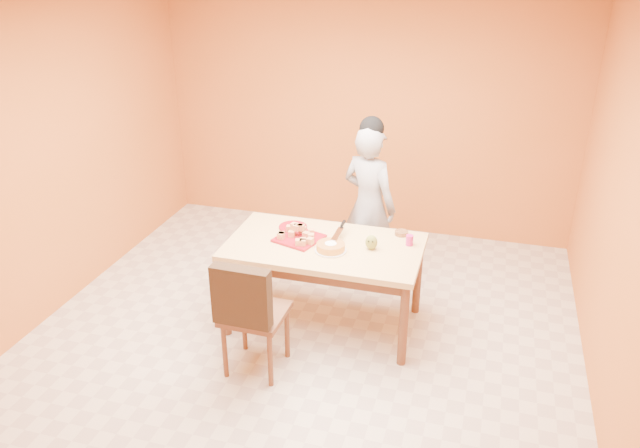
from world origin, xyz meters
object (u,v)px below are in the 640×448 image
(sponge_cake, at_px, (331,247))
(magenta_glass, at_px, (410,240))
(pastry_platter, at_px, (299,238))
(checker_tin, at_px, (401,233))
(dining_table, at_px, (324,254))
(egg_ornament, at_px, (371,242))
(person, at_px, (369,206))
(dining_chair, at_px, (254,312))
(red_dinner_plate, at_px, (293,227))

(sponge_cake, height_order, magenta_glass, magenta_glass)
(pastry_platter, height_order, checker_tin, checker_tin)
(dining_table, xyz_separation_m, egg_ornament, (0.39, 0.02, 0.16))
(pastry_platter, bearing_deg, dining_table, -6.86)
(person, bearing_deg, checker_tin, 150.88)
(dining_chair, xyz_separation_m, magenta_glass, (1.01, 0.93, 0.29))
(dining_table, xyz_separation_m, magenta_glass, (0.67, 0.18, 0.14))
(dining_table, bearing_deg, red_dinner_plate, 146.54)
(egg_ornament, relative_size, magenta_glass, 1.42)
(sponge_cake, distance_m, magenta_glass, 0.66)
(pastry_platter, distance_m, magenta_glass, 0.91)
(pastry_platter, bearing_deg, red_dinner_plate, 120.69)
(red_dinner_plate, bearing_deg, dining_chair, -89.27)
(person, bearing_deg, dining_chair, 95.64)
(magenta_glass, bearing_deg, egg_ornament, -150.60)
(dining_chair, xyz_separation_m, sponge_cake, (0.42, 0.65, 0.29))
(magenta_glass, distance_m, checker_tin, 0.20)
(sponge_cake, bearing_deg, pastry_platter, 157.28)
(checker_tin, bearing_deg, red_dinner_plate, -172.59)
(dining_chair, height_order, person, person)
(person, distance_m, checker_tin, 0.64)
(magenta_glass, bearing_deg, checker_tin, 118.49)
(red_dinner_plate, distance_m, sponge_cake, 0.54)
(dining_table, bearing_deg, checker_tin, 31.08)
(person, xyz_separation_m, pastry_platter, (-0.42, -0.83, -0.00))
(egg_ornament, bearing_deg, magenta_glass, 25.38)
(person, bearing_deg, egg_ornament, 126.82)
(sponge_cake, distance_m, checker_tin, 0.67)
(sponge_cake, relative_size, egg_ornament, 1.84)
(pastry_platter, relative_size, sponge_cake, 1.48)
(dining_chair, bearing_deg, magenta_glass, 43.81)
(dining_table, distance_m, person, 0.89)
(pastry_platter, height_order, egg_ornament, egg_ornament)
(magenta_glass, bearing_deg, dining_table, -165.15)
(dining_table, height_order, dining_chair, dining_chair)
(red_dinner_plate, height_order, egg_ornament, egg_ornament)
(person, relative_size, egg_ornament, 12.39)
(person, height_order, red_dinner_plate, person)
(dining_chair, relative_size, red_dinner_plate, 4.03)
(sponge_cake, xyz_separation_m, egg_ornament, (0.31, 0.12, 0.02))
(checker_tin, bearing_deg, person, 127.21)
(magenta_glass, bearing_deg, pastry_platter, -170.47)
(pastry_platter, xyz_separation_m, red_dinner_plate, (-0.12, 0.20, -0.00))
(dining_table, bearing_deg, sponge_cake, -51.40)
(magenta_glass, xyz_separation_m, checker_tin, (-0.09, 0.17, -0.03))
(sponge_cake, height_order, checker_tin, sponge_cake)
(dining_table, bearing_deg, pastry_platter, 173.14)
(red_dinner_plate, bearing_deg, egg_ornament, -16.01)
(sponge_cake, bearing_deg, dining_chair, -122.48)
(sponge_cake, height_order, egg_ornament, egg_ornament)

